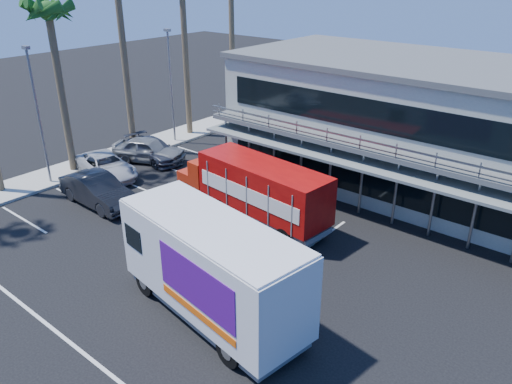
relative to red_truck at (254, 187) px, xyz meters
The scene contains 12 objects.
ground 5.95m from the red_truck, 70.78° to the right, with size 120.00×120.00×0.00m, color black.
building 10.90m from the red_truck, 63.01° to the left, with size 22.40×12.00×7.30m.
curb_strip 13.25m from the red_truck, behind, with size 3.00×32.00×0.16m, color #A5A399.
palm_c 15.20m from the red_truck, 169.68° to the right, with size 2.80×2.80×10.75m.
light_pole_near 13.37m from the red_truck, 160.47° to the right, with size 0.50×0.25×8.09m.
light_pole_far 13.83m from the red_truck, 155.46° to the left, with size 0.50×0.25×8.09m.
red_truck is the anchor object (origin of this frame).
white_van 8.02m from the red_truck, 61.16° to the right, with size 8.31×3.88×3.91m.
parked_car_b 8.74m from the red_truck, 151.32° to the right, with size 1.79×5.12×1.69m, color black.
parked_car_c 10.79m from the red_truck, behind, with size 2.36×5.12×1.42m, color silver.
parked_car_d 10.91m from the red_truck, 168.16° to the left, with size 1.98×4.87×1.41m, color #2E323E.
parked_car_e 10.82m from the red_truck, behind, with size 1.95×4.85×1.65m, color slate.
Camera 1 is at (12.93, -12.39, 12.12)m, focal length 35.00 mm.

